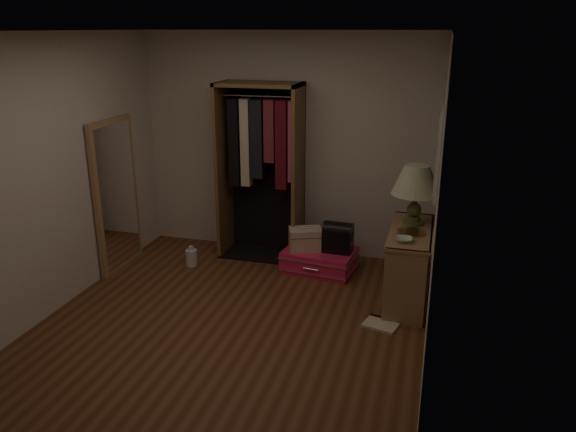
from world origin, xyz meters
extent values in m
plane|color=#542D18|center=(0.00, 0.00, 0.00)|extent=(4.00, 4.00, 0.00)
cube|color=beige|center=(0.00, 2.00, 1.30)|extent=(3.50, 0.02, 2.60)
cube|color=beige|center=(0.00, -2.00, 1.30)|extent=(3.50, 0.02, 2.60)
cube|color=beige|center=(1.75, 0.00, 1.30)|extent=(0.02, 4.00, 2.60)
cube|color=beige|center=(-1.75, 0.00, 1.30)|extent=(0.02, 4.00, 2.60)
cube|color=white|center=(0.00, 0.00, 2.60)|extent=(3.50, 4.00, 0.01)
cube|color=silver|center=(1.73, 1.00, 1.55)|extent=(0.03, 0.96, 0.76)
cube|color=black|center=(1.73, 1.00, 1.55)|extent=(0.03, 0.90, 0.70)
cube|color=beige|center=(1.71, 1.00, 1.24)|extent=(0.01, 0.88, 0.02)
cube|color=beige|center=(1.71, 1.00, 1.32)|extent=(0.01, 0.88, 0.02)
cube|color=beige|center=(1.71, 1.00, 1.39)|extent=(0.01, 0.88, 0.02)
cube|color=beige|center=(1.71, 1.00, 1.47)|extent=(0.01, 0.88, 0.02)
cube|color=beige|center=(1.71, 1.00, 1.55)|extent=(0.01, 0.88, 0.02)
cube|color=beige|center=(1.71, 1.00, 1.63)|extent=(0.01, 0.88, 0.02)
cube|color=beige|center=(1.71, 1.00, 1.71)|extent=(0.01, 0.88, 0.02)
cube|color=beige|center=(1.71, 1.00, 1.78)|extent=(0.01, 0.88, 0.02)
cube|color=beige|center=(1.71, 1.00, 1.86)|extent=(0.01, 0.88, 0.02)
cube|color=olive|center=(1.54, 0.46, 0.38)|extent=(0.40, 0.03, 0.75)
cube|color=olive|center=(1.54, 1.54, 0.38)|extent=(0.40, 0.03, 0.75)
cube|color=olive|center=(1.54, 1.00, 0.06)|extent=(0.40, 1.04, 0.03)
cube|color=olive|center=(1.54, 1.00, 0.57)|extent=(0.40, 1.04, 0.03)
cube|color=olive|center=(1.54, 1.00, 0.73)|extent=(0.42, 1.12, 0.03)
cube|color=brown|center=(1.73, 1.00, 0.38)|extent=(0.02, 1.10, 0.75)
cube|color=olive|center=(1.53, 1.33, 0.65)|extent=(0.36, 0.38, 0.13)
cube|color=gray|center=(1.47, 0.53, 0.21)|extent=(0.20, 0.04, 0.27)
cube|color=#4C3833|center=(1.46, 0.58, 0.19)|extent=(0.18, 0.04, 0.23)
cube|color=#B7AD99|center=(1.48, 0.62, 0.19)|extent=(0.21, 0.04, 0.24)
cube|color=brown|center=(1.46, 0.68, 0.20)|extent=(0.17, 0.04, 0.24)
cube|color=#3F4C59|center=(1.47, 0.72, 0.21)|extent=(0.21, 0.03, 0.26)
cube|color=gray|center=(1.48, 0.76, 0.20)|extent=(0.21, 0.04, 0.25)
cube|color=#59594C|center=(1.45, 0.82, 0.22)|extent=(0.17, 0.05, 0.29)
cube|color=#B2724C|center=(1.45, 0.87, 0.23)|extent=(0.16, 0.05, 0.32)
cube|color=beige|center=(1.46, 0.93, 0.21)|extent=(0.17, 0.05, 0.27)
cube|color=#332D38|center=(1.45, 0.99, 0.22)|extent=(0.16, 0.05, 0.28)
cube|color=gray|center=(1.45, 1.04, 0.22)|extent=(0.16, 0.04, 0.29)
cube|color=#4C3833|center=(1.45, 1.08, 0.23)|extent=(0.16, 0.03, 0.31)
cube|color=#B7AD99|center=(1.46, 1.12, 0.19)|extent=(0.18, 0.04, 0.23)
cube|color=brown|center=(1.46, 1.17, 0.20)|extent=(0.18, 0.03, 0.24)
cube|color=#3F4C59|center=(1.47, 1.22, 0.19)|extent=(0.20, 0.05, 0.22)
cube|color=gray|center=(1.46, 1.28, 0.23)|extent=(0.18, 0.05, 0.31)
cube|color=#59594C|center=(1.47, 1.33, 0.21)|extent=(0.19, 0.05, 0.27)
cube|color=#B2724C|center=(1.45, 1.38, 0.19)|extent=(0.16, 0.04, 0.22)
cube|color=beige|center=(1.47, 1.42, 0.21)|extent=(0.20, 0.04, 0.26)
cube|color=#332D38|center=(1.48, 1.47, 0.19)|extent=(0.22, 0.04, 0.23)
cube|color=brown|center=(-0.70, 1.74, 1.02)|extent=(0.04, 0.50, 2.05)
cube|color=brown|center=(0.20, 1.74, 1.02)|extent=(0.04, 0.50, 2.05)
cube|color=brown|center=(-0.25, 1.74, 2.03)|extent=(0.95, 0.50, 0.04)
cube|color=black|center=(-0.25, 1.98, 1.02)|extent=(0.95, 0.02, 2.05)
cube|color=black|center=(-0.25, 1.74, 0.01)|extent=(0.95, 0.50, 0.02)
cylinder|color=silver|center=(-0.25, 1.74, 1.90)|extent=(0.87, 0.02, 0.02)
cube|color=black|center=(-0.55, 1.72, 1.37)|extent=(0.12, 0.14, 1.01)
cube|color=beige|center=(-0.41, 1.72, 1.37)|extent=(0.11, 0.11, 1.00)
cube|color=black|center=(-0.27, 1.72, 1.42)|extent=(0.14, 0.15, 0.89)
cube|color=maroon|center=(-0.12, 1.72, 1.52)|extent=(0.12, 0.13, 0.70)
cube|color=#590F19|center=(0.02, 1.72, 1.37)|extent=(0.13, 0.15, 1.00)
cube|color=#BF4C72|center=(0.16, 1.72, 1.41)|extent=(0.12, 0.14, 0.91)
cube|color=#A0794D|center=(-1.71, 1.00, 0.85)|extent=(0.05, 0.80, 1.70)
cube|color=white|center=(-1.68, 1.00, 0.85)|extent=(0.01, 0.68, 1.58)
cube|color=#DB1A4F|center=(0.53, 1.48, 0.12)|extent=(0.84, 0.65, 0.24)
cube|color=silver|center=(0.53, 1.48, 0.06)|extent=(0.86, 0.67, 0.01)
cube|color=silver|center=(0.53, 1.48, 0.19)|extent=(0.86, 0.67, 0.01)
cylinder|color=silver|center=(0.49, 1.20, 0.12)|extent=(0.18, 0.04, 0.02)
cube|color=#BDAB90|center=(0.36, 1.46, 0.37)|extent=(0.42, 0.36, 0.25)
cube|color=brown|center=(0.36, 1.46, 0.42)|extent=(0.43, 0.37, 0.01)
cylinder|color=silver|center=(0.36, 1.46, 0.50)|extent=(0.10, 0.05, 0.02)
cube|color=black|center=(0.73, 1.49, 0.37)|extent=(0.33, 0.22, 0.24)
cylinder|color=black|center=(0.73, 1.49, 0.49)|extent=(0.33, 0.22, 0.21)
cylinder|color=#495328|center=(1.54, 1.20, 0.77)|extent=(0.25, 0.25, 0.03)
cylinder|color=#495328|center=(1.54, 1.20, 0.81)|extent=(0.15, 0.15, 0.04)
sphere|color=#495328|center=(1.54, 1.20, 0.90)|extent=(0.18, 0.18, 0.15)
cylinder|color=#495328|center=(1.54, 1.20, 1.02)|extent=(0.06, 0.06, 0.09)
cone|color=beige|center=(1.54, 1.20, 1.20)|extent=(0.59, 0.59, 0.29)
cone|color=beige|center=(1.54, 1.20, 1.20)|extent=(0.53, 0.53, 0.27)
cylinder|color=#A77F40|center=(1.54, 0.91, 0.76)|extent=(0.36, 0.36, 0.02)
imported|color=#B3D7BB|center=(1.49, 0.67, 0.77)|extent=(0.17, 0.17, 0.04)
cylinder|color=silver|center=(-0.93, 1.21, 0.10)|extent=(0.18, 0.18, 0.19)
cylinder|color=silver|center=(-0.93, 1.21, 0.21)|extent=(0.07, 0.07, 0.04)
cube|color=beige|center=(1.35, 0.40, 0.01)|extent=(0.36, 0.32, 0.03)
cube|color=black|center=(1.38, 0.50, 0.01)|extent=(0.31, 0.12, 0.03)
camera|label=1|loc=(1.74, -4.27, 2.63)|focal=35.00mm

